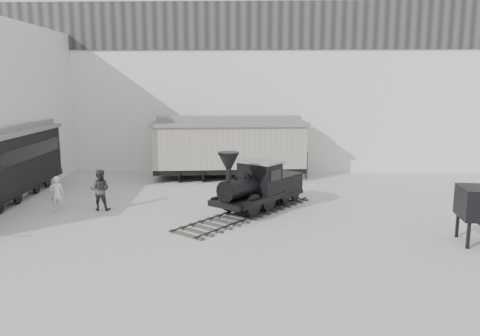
{
  "coord_description": "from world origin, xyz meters",
  "views": [
    {
      "loc": [
        1.13,
        -17.06,
        5.72
      ],
      "look_at": [
        0.43,
        4.03,
        2.0
      ],
      "focal_mm": 35.0,
      "sensor_mm": 36.0,
      "label": 1
    }
  ],
  "objects_px": {
    "locomotive": "(256,189)",
    "visitor_a": "(57,194)",
    "boxcar": "(229,146)",
    "visitor_b": "(100,190)"
  },
  "relations": [
    {
      "from": "locomotive",
      "to": "visitor_a",
      "type": "height_order",
      "value": "locomotive"
    },
    {
      "from": "boxcar",
      "to": "visitor_a",
      "type": "height_order",
      "value": "boxcar"
    },
    {
      "from": "visitor_a",
      "to": "visitor_b",
      "type": "bearing_deg",
      "value": 175.22
    },
    {
      "from": "locomotive",
      "to": "boxcar",
      "type": "distance_m",
      "value": 8.06
    },
    {
      "from": "boxcar",
      "to": "visitor_b",
      "type": "bearing_deg",
      "value": -132.07
    },
    {
      "from": "locomotive",
      "to": "visitor_a",
      "type": "bearing_deg",
      "value": -142.1
    },
    {
      "from": "locomotive",
      "to": "boxcar",
      "type": "bearing_deg",
      "value": 138.3
    },
    {
      "from": "visitor_a",
      "to": "boxcar",
      "type": "bearing_deg",
      "value": -146.47
    },
    {
      "from": "boxcar",
      "to": "locomotive",
      "type": "bearing_deg",
      "value": -84.47
    },
    {
      "from": "locomotive",
      "to": "visitor_a",
      "type": "xyz_separation_m",
      "value": [
        -9.13,
        -0.24,
        -0.24
      ]
    }
  ]
}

